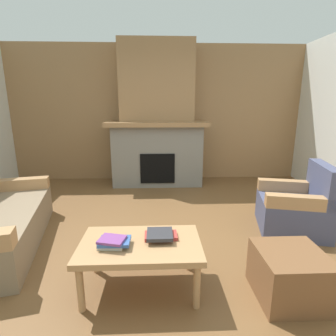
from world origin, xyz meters
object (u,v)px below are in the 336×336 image
(armchair, at_px, (296,207))
(fireplace, at_px, (157,125))
(coffee_table, at_px, (140,248))
(ottoman, at_px, (290,275))

(armchair, bearing_deg, fireplace, 129.13)
(coffee_table, distance_m, ottoman, 1.23)
(armchair, bearing_deg, coffee_table, -151.66)
(armchair, relative_size, coffee_table, 0.92)
(fireplace, relative_size, coffee_table, 2.70)
(fireplace, bearing_deg, ottoman, -72.05)
(fireplace, xyz_separation_m, coffee_table, (-0.14, -3.13, -0.79))
(coffee_table, height_order, ottoman, coffee_table)
(armchair, height_order, ottoman, armchair)
(coffee_table, bearing_deg, fireplace, 87.39)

